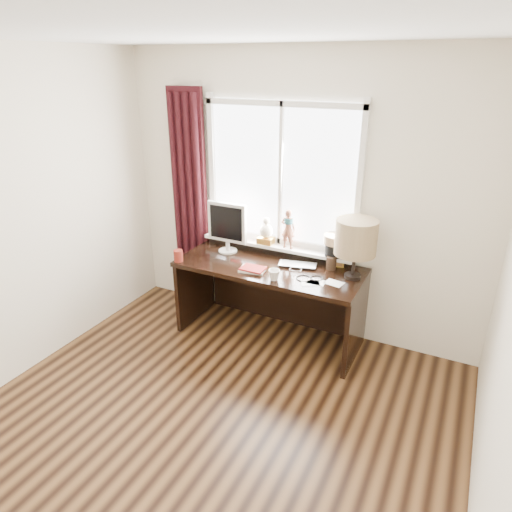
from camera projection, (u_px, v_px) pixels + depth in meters
The scene contains 16 objects.
floor at pixel (180, 460), 3.05m from camera, with size 3.50×4.00×0.00m, color brown.
ceiling at pixel (141, 26), 2.03m from camera, with size 3.50×4.00×0.00m, color white.
wall_back at pixel (297, 198), 4.18m from camera, with size 3.50×2.60×0.00m, color beige.
laptop at pixel (298, 265), 4.12m from camera, with size 0.34×0.22×0.03m, color silver.
mug at pixel (274, 275), 3.85m from camera, with size 0.10×0.09×0.10m, color white.
red_cup at pixel (178, 256), 4.21m from camera, with size 0.08×0.08×0.11m, color maroon.
window at pixel (282, 197), 4.19m from camera, with size 1.52×0.22×1.40m.
curtain at pixel (190, 204), 4.64m from camera, with size 0.38×0.09×2.25m.
desk at pixel (274, 285), 4.31m from camera, with size 1.70×0.70×0.75m.
monitor at pixel (227, 224), 4.34m from camera, with size 0.40×0.18×0.49m.
notebook_stack at pixel (253, 269), 4.03m from camera, with size 0.24×0.20×0.03m.
brush_holder at pixel (331, 263), 4.04m from camera, with size 0.09×0.09×0.25m.
icon_frame at pixel (338, 260), 4.08m from camera, with size 0.10×0.04×0.13m.
table_lamp at pixel (356, 238), 3.77m from camera, with size 0.35×0.35×0.52m.
loose_papers at pixel (320, 283), 3.81m from camera, with size 0.35×0.24×0.00m.
desk_cables at pixel (303, 275), 3.95m from camera, with size 0.47×0.34×0.01m.
Camera 1 is at (1.46, -1.80, 2.45)m, focal length 32.00 mm.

